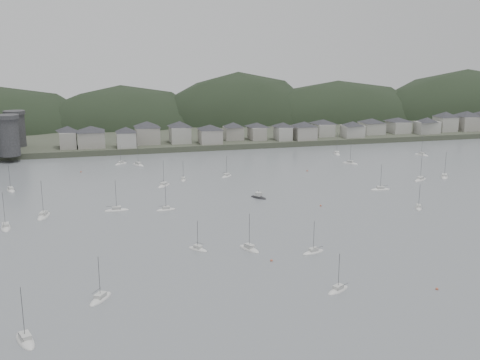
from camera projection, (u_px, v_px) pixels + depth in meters
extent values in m
plane|color=slate|center=(315.00, 268.00, 143.24)|extent=(900.00, 900.00, 0.00)
cube|color=#383D2D|center=(165.00, 121.00, 420.70)|extent=(900.00, 250.00, 3.00)
ellipsoid|color=black|center=(2.00, 148.00, 374.24)|extent=(138.98, 92.48, 81.13)
ellipsoid|color=black|center=(123.00, 142.00, 394.49)|extent=(132.08, 90.41, 79.74)
ellipsoid|color=black|center=(238.00, 141.00, 415.68)|extent=(133.88, 88.37, 101.41)
ellipsoid|color=black|center=(336.00, 135.00, 429.02)|extent=(165.81, 81.78, 82.55)
ellipsoid|color=black|center=(462.00, 133.00, 454.20)|extent=(177.60, 96.61, 102.57)
cylinder|color=#2D2D2F|center=(9.00, 137.00, 274.08)|extent=(10.00, 10.00, 18.00)
cylinder|color=#2D2D2F|center=(16.00, 130.00, 300.57)|extent=(10.00, 10.00, 17.00)
cube|color=#2D2D2F|center=(13.00, 139.00, 287.95)|extent=(3.50, 30.00, 12.00)
cube|color=#9C998E|center=(68.00, 140.00, 296.86)|extent=(8.34, 12.91, 8.59)
pyramid|color=#26272B|center=(68.00, 129.00, 295.54)|extent=(15.78, 15.78, 3.01)
cube|color=#9C998E|center=(91.00, 139.00, 299.18)|extent=(13.68, 13.35, 8.36)
pyramid|color=#26272B|center=(91.00, 129.00, 297.89)|extent=(20.07, 20.07, 2.93)
cube|color=#B0AFA6|center=(126.00, 140.00, 298.60)|extent=(9.78, 10.20, 8.08)
pyramid|color=#26272B|center=(126.00, 129.00, 297.35)|extent=(14.83, 14.83, 2.83)
cube|color=#9C998E|center=(147.00, 135.00, 310.53)|extent=(12.59, 13.33, 9.09)
pyramid|color=#26272B|center=(147.00, 124.00, 309.13)|extent=(19.24, 19.24, 3.18)
cube|color=#B0AFA6|center=(180.00, 135.00, 313.49)|extent=(10.74, 12.17, 8.87)
pyramid|color=#26272B|center=(180.00, 124.00, 312.13)|extent=(17.01, 17.01, 3.10)
cube|color=#9C998E|center=(210.00, 136.00, 311.31)|extent=(11.63, 12.09, 7.69)
pyramid|color=#26272B|center=(210.00, 127.00, 310.13)|extent=(17.61, 17.61, 2.69)
cube|color=#9C998E|center=(233.00, 133.00, 323.29)|extent=(10.37, 9.35, 7.44)
pyramid|color=#26272B|center=(233.00, 124.00, 322.14)|extent=(14.65, 14.65, 2.60)
cube|color=#9C998E|center=(257.00, 133.00, 324.36)|extent=(8.24, 12.20, 7.22)
pyramid|color=#26272B|center=(257.00, 125.00, 323.25)|extent=(15.17, 15.17, 2.53)
cube|color=#B0AFA6|center=(283.00, 133.00, 322.82)|extent=(8.06, 10.91, 7.46)
pyramid|color=#26272B|center=(283.00, 125.00, 321.67)|extent=(14.08, 14.08, 2.61)
cube|color=#9C998E|center=(304.00, 133.00, 324.44)|extent=(11.73, 11.78, 7.66)
pyramid|color=#26272B|center=(304.00, 124.00, 323.26)|extent=(17.46, 17.46, 2.68)
cube|color=#B0AFA6|center=(323.00, 130.00, 337.66)|extent=(10.19, 13.02, 7.33)
pyramid|color=#26272B|center=(323.00, 121.00, 336.53)|extent=(17.23, 17.23, 2.57)
cube|color=#B0AFA6|center=(353.00, 131.00, 333.07)|extent=(11.70, 9.81, 6.88)
pyramid|color=#26272B|center=(353.00, 123.00, 332.01)|extent=(15.97, 15.97, 2.41)
cube|color=#B0AFA6|center=(371.00, 128.00, 345.55)|extent=(12.83, 12.48, 7.00)
pyramid|color=#26272B|center=(372.00, 120.00, 344.47)|extent=(18.79, 18.79, 2.45)
cube|color=#B0AFA6|center=(398.00, 127.00, 350.57)|extent=(11.07, 13.50, 6.97)
pyramid|color=#26272B|center=(398.00, 119.00, 349.50)|extent=(18.25, 18.25, 2.44)
cube|color=#B0AFA6|center=(427.00, 127.00, 347.06)|extent=(13.75, 9.12, 7.34)
pyramid|color=#26272B|center=(428.00, 119.00, 345.93)|extent=(16.97, 16.97, 2.57)
cube|color=#B0AFA6|center=(445.00, 124.00, 356.90)|extent=(11.37, 11.57, 9.05)
pyramid|color=#26272B|center=(446.00, 114.00, 355.51)|extent=(17.03, 17.03, 3.17)
cube|color=#9C998E|center=(466.00, 123.00, 360.00)|extent=(12.07, 13.43, 9.09)
pyramid|color=#26272B|center=(467.00, 114.00, 358.60)|extent=(18.93, 18.93, 3.18)
ellipsoid|color=silver|center=(338.00, 291.00, 130.07)|extent=(7.26, 5.51, 1.42)
cube|color=beige|center=(338.00, 287.00, 129.84)|extent=(2.92, 2.59, 0.70)
cylinder|color=#3F3F42|center=(339.00, 272.00, 129.02)|extent=(0.12, 0.12, 8.85)
cylinder|color=#3F3F42|center=(344.00, 285.00, 129.38)|extent=(2.81, 1.68, 0.10)
ellipsoid|color=silver|center=(337.00, 154.00, 296.40)|extent=(4.67, 9.41, 1.80)
cube|color=beige|center=(337.00, 152.00, 296.13)|extent=(2.59, 3.49, 0.70)
cylinder|color=#3F3F42|center=(337.00, 143.00, 295.08)|extent=(0.12, 0.12, 11.26)
cylinder|color=#3F3F42|center=(335.00, 150.00, 297.42)|extent=(0.93, 3.99, 0.10)
ellipsoid|color=silver|center=(249.00, 249.00, 156.62)|extent=(5.57, 8.49, 1.62)
cube|color=beige|center=(249.00, 246.00, 156.37)|extent=(2.76, 3.31, 0.70)
cylinder|color=#3F3F42|center=(249.00, 231.00, 155.43)|extent=(0.12, 0.12, 10.15)
cylinder|color=#3F3F42|center=(249.00, 245.00, 154.84)|extent=(1.52, 3.40, 0.10)
ellipsoid|color=silver|center=(101.00, 299.00, 125.55)|extent=(6.49, 8.02, 1.59)
cube|color=beige|center=(100.00, 295.00, 125.30)|extent=(2.99, 3.28, 0.70)
cylinder|color=#3F3F42|center=(99.00, 278.00, 124.38)|extent=(0.12, 0.12, 9.91)
cylinder|color=#3F3F42|center=(96.00, 291.00, 126.10)|extent=(2.05, 3.03, 0.10)
ellipsoid|color=silver|center=(421.00, 155.00, 293.63)|extent=(5.49, 8.46, 1.62)
cube|color=beige|center=(422.00, 153.00, 293.37)|extent=(2.73, 3.30, 0.70)
cylinder|color=#3F3F42|center=(422.00, 145.00, 292.44)|extent=(0.12, 0.12, 10.11)
cylinder|color=#3F3F42|center=(422.00, 152.00, 291.85)|extent=(1.49, 3.40, 0.10)
ellipsoid|color=silver|center=(313.00, 253.00, 154.14)|extent=(7.37, 4.22, 1.40)
cube|color=beige|center=(313.00, 249.00, 153.91)|extent=(2.80, 2.20, 0.70)
cylinder|color=#3F3F42|center=(314.00, 237.00, 153.10)|extent=(0.12, 0.12, 8.78)
cylinder|color=#3F3F42|center=(318.00, 247.00, 153.73)|extent=(3.05, 1.03, 0.10)
ellipsoid|color=silver|center=(6.00, 228.00, 175.17)|extent=(4.14, 9.29, 1.79)
cube|color=beige|center=(5.00, 224.00, 174.89)|extent=(2.41, 3.39, 0.70)
cylinder|color=#3F3F42|center=(4.00, 210.00, 173.85)|extent=(0.12, 0.12, 11.21)
cylinder|color=#3F3F42|center=(4.00, 224.00, 173.21)|extent=(0.68, 4.01, 0.10)
ellipsoid|color=silver|center=(117.00, 211.00, 193.73)|extent=(8.38, 2.71, 1.67)
cube|color=beige|center=(117.00, 208.00, 193.47)|extent=(2.94, 1.85, 0.70)
cylinder|color=#3F3F42|center=(116.00, 195.00, 192.50)|extent=(0.12, 0.12, 10.46)
cylinder|color=#3F3F42|center=(112.00, 206.00, 192.97)|extent=(3.77, 0.11, 0.10)
ellipsoid|color=silver|center=(418.00, 208.00, 196.70)|extent=(5.07, 6.90, 1.34)
cube|color=beige|center=(419.00, 206.00, 196.48)|extent=(2.41, 2.76, 0.70)
cylinder|color=#3F3F42|center=(419.00, 196.00, 195.71)|extent=(0.12, 0.12, 8.36)
cylinder|color=#3F3F42|center=(422.00, 205.00, 195.50)|extent=(1.52, 2.70, 0.10)
ellipsoid|color=silver|center=(138.00, 165.00, 268.53)|extent=(6.22, 8.43, 1.63)
cube|color=beige|center=(138.00, 163.00, 268.28)|extent=(2.95, 3.37, 0.70)
cylinder|color=#3F3F42|center=(138.00, 154.00, 267.33)|extent=(0.12, 0.12, 10.22)
cylinder|color=#3F3F42|center=(137.00, 162.00, 266.76)|extent=(1.85, 3.27, 0.10)
ellipsoid|color=silver|center=(44.00, 217.00, 186.99)|extent=(5.18, 10.04, 1.92)
cube|color=beige|center=(43.00, 213.00, 186.70)|extent=(2.82, 3.75, 0.70)
cylinder|color=#3F3F42|center=(42.00, 199.00, 185.59)|extent=(0.12, 0.12, 11.99)
cylinder|color=#3F3F42|center=(44.00, 213.00, 185.09)|extent=(1.08, 4.23, 0.10)
ellipsoid|color=silver|center=(420.00, 180.00, 238.21)|extent=(8.83, 6.87, 1.73)
cube|color=beige|center=(420.00, 177.00, 237.95)|extent=(3.58, 3.20, 0.70)
cylinder|color=#3F3F42|center=(421.00, 167.00, 236.95)|extent=(0.12, 0.12, 10.81)
cylinder|color=#3F3F42|center=(424.00, 176.00, 237.39)|extent=(3.38, 2.11, 0.10)
ellipsoid|color=silver|center=(121.00, 164.00, 271.25)|extent=(7.16, 6.68, 1.49)
cube|color=beige|center=(121.00, 162.00, 271.01)|extent=(3.04, 2.94, 0.70)
cylinder|color=#3F3F42|center=(120.00, 154.00, 270.15)|extent=(0.12, 0.12, 9.29)
cylinder|color=#3F3F42|center=(123.00, 161.00, 270.30)|extent=(2.59, 2.27, 0.10)
ellipsoid|color=silver|center=(227.00, 177.00, 244.96)|extent=(6.84, 6.69, 1.45)
cube|color=beige|center=(227.00, 174.00, 244.72)|extent=(2.93, 2.91, 0.70)
cylinder|color=#3F3F42|center=(227.00, 166.00, 243.89)|extent=(0.12, 0.12, 9.06)
cylinder|color=#3F3F42|center=(224.00, 173.00, 245.21)|extent=(2.42, 2.33, 0.10)
ellipsoid|color=silver|center=(198.00, 250.00, 156.45)|extent=(5.78, 6.40, 1.31)
cube|color=beige|center=(198.00, 246.00, 156.23)|extent=(2.57, 2.69, 0.70)
cylinder|color=#3F3F42|center=(198.00, 235.00, 155.48)|extent=(0.12, 0.12, 8.19)
cylinder|color=#3F3F42|center=(200.00, 243.00, 157.15)|extent=(1.95, 2.34, 0.10)
ellipsoid|color=silver|center=(25.00, 341.00, 107.78)|extent=(5.55, 9.12, 1.74)
cube|color=beige|center=(25.00, 335.00, 107.52)|extent=(2.83, 3.51, 0.70)
cylinder|color=#3F3F42|center=(23.00, 314.00, 106.51)|extent=(0.12, 0.12, 10.86)
cylinder|color=#3F3F42|center=(21.00, 337.00, 105.88)|extent=(1.41, 3.71, 0.10)
ellipsoid|color=silver|center=(350.00, 164.00, 272.06)|extent=(6.99, 8.30, 1.66)
cube|color=beige|center=(350.00, 161.00, 271.80)|extent=(3.18, 3.43, 0.70)
cylinder|color=#3F3F42|center=(351.00, 153.00, 270.84)|extent=(0.12, 0.12, 10.38)
cylinder|color=#3F3F42|center=(350.00, 161.00, 270.32)|extent=(2.26, 3.10, 0.10)
ellipsoid|color=silver|center=(380.00, 190.00, 222.04)|extent=(8.22, 3.23, 1.61)
cube|color=beige|center=(380.00, 187.00, 221.78)|extent=(2.95, 1.99, 0.70)
cylinder|color=#3F3F42|center=(381.00, 177.00, 220.86)|extent=(0.12, 0.12, 10.04)
cylinder|color=#3F3F42|center=(384.00, 185.00, 222.13)|extent=(3.61, 0.40, 0.10)
ellipsoid|color=silver|center=(444.00, 177.00, 243.37)|extent=(7.23, 8.76, 1.74)
cube|color=beige|center=(445.00, 175.00, 243.10)|extent=(3.31, 3.60, 0.70)
cylinder|color=#3F3F42|center=(445.00, 165.00, 242.09)|extent=(0.12, 0.12, 10.89)
cylinder|color=#3F3F42|center=(441.00, 173.00, 243.97)|extent=(2.30, 3.29, 0.10)
ellipsoid|color=silver|center=(11.00, 191.00, 220.90)|extent=(4.89, 8.44, 1.61)
cube|color=beige|center=(11.00, 188.00, 220.65)|extent=(2.54, 3.22, 0.70)
cylinder|color=#3F3F42|center=(10.00, 178.00, 219.72)|extent=(0.12, 0.12, 10.05)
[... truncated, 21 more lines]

